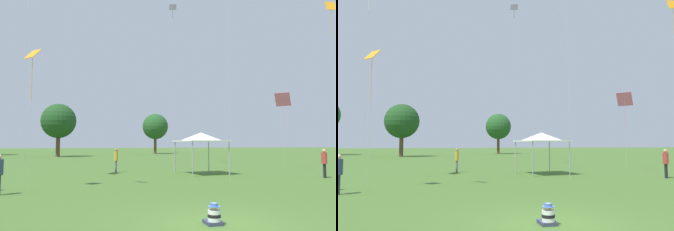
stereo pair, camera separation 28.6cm
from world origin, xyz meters
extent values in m
plane|color=#426628|center=(0.00, 0.00, 0.00)|extent=(300.00, 300.00, 0.00)
cube|color=#383D56|center=(-0.13, -0.02, 0.05)|extent=(0.44, 0.54, 0.10)
cylinder|color=white|center=(-0.13, -0.12, 0.25)|extent=(0.35, 0.35, 0.30)
cylinder|color=black|center=(-0.13, -0.12, 0.25)|extent=(0.36, 0.36, 0.08)
sphere|color=#DBAD89|center=(-0.13, -0.12, 0.49)|extent=(0.21, 0.21, 0.21)
cylinder|color=#4C70B7|center=(-0.13, -0.12, 0.49)|extent=(0.36, 0.36, 0.01)
cylinder|color=#4C70B7|center=(-0.13, -0.12, 0.54)|extent=(0.21, 0.21, 0.09)
cylinder|color=slate|center=(-1.47, 16.55, 0.44)|extent=(0.16, 0.16, 0.89)
cylinder|color=gold|center=(-1.47, 16.55, 1.24)|extent=(0.29, 0.29, 0.70)
sphere|color=#A37556|center=(-1.47, 16.55, 1.69)|extent=(0.24, 0.24, 0.24)
cylinder|color=#334260|center=(-7.20, 6.79, 1.18)|extent=(0.53, 0.53, 0.67)
sphere|color=#DBAD89|center=(-7.20, 6.79, 1.62)|extent=(0.23, 0.23, 0.23)
cylinder|color=black|center=(11.21, 9.58, 0.45)|extent=(0.26, 0.26, 0.90)
cylinder|color=#B23833|center=(11.21, 9.58, 1.26)|extent=(0.48, 0.48, 0.71)
sphere|color=tan|center=(11.21, 9.58, 1.72)|extent=(0.24, 0.24, 0.24)
cube|color=white|center=(4.38, 13.80, 2.36)|extent=(3.64, 3.64, 0.08)
cone|color=white|center=(4.38, 13.80, 2.69)|extent=(3.45, 3.45, 0.57)
cylinder|color=#99999E|center=(2.74, 14.97, 1.16)|extent=(0.07, 0.07, 2.32)
cylinder|color=#99999E|center=(5.55, 15.43, 1.16)|extent=(0.07, 0.07, 2.32)
cylinder|color=#99999E|center=(3.20, 12.16, 1.16)|extent=(0.07, 0.07, 2.32)
cylinder|color=#99999E|center=(6.01, 12.62, 1.16)|extent=(0.07, 0.07, 2.32)
cylinder|color=#BCB7A8|center=(4.78, 9.77, 10.74)|extent=(0.01, 0.01, 21.48)
cube|color=pink|center=(12.95, 16.68, 6.04)|extent=(1.37, 1.37, 1.10)
cylinder|color=pink|center=(12.95, 16.68, 4.61)|extent=(0.02, 0.02, 1.97)
cylinder|color=#BCB7A8|center=(12.95, 16.68, 3.02)|extent=(0.01, 0.01, 6.03)
cube|color=orange|center=(13.93, 11.59, 12.48)|extent=(0.79, 0.38, 0.72)
cylinder|color=orange|center=(13.93, 11.59, 11.22)|extent=(0.02, 0.02, 1.98)
cube|color=#1E2328|center=(4.76, 23.52, 16.44)|extent=(0.83, 0.55, 0.72)
cylinder|color=#1E2328|center=(4.76, 23.52, 15.68)|extent=(0.02, 0.02, 0.98)
cylinder|color=#BCB7A8|center=(4.76, 23.52, 8.22)|extent=(0.01, 0.01, 16.44)
cylinder|color=white|center=(-7.33, 12.47, 11.15)|extent=(0.02, 0.02, 1.34)
cylinder|color=#BCB7A8|center=(-7.33, 12.47, 6.15)|extent=(0.01, 0.01, 12.29)
cube|color=orange|center=(-6.24, 8.17, 6.55)|extent=(0.85, 0.85, 0.53)
cylinder|color=orange|center=(-6.24, 8.17, 5.26)|extent=(0.02, 0.02, 2.09)
cylinder|color=#BCB7A8|center=(-6.24, 8.17, 3.28)|extent=(0.01, 0.01, 6.55)
cylinder|color=brown|center=(10.11, 59.53, 2.14)|extent=(0.57, 0.57, 4.28)
sphere|color=#235123|center=(10.11, 59.53, 5.77)|extent=(5.41, 5.41, 5.41)
cylinder|color=brown|center=(-8.48, 48.16, 2.16)|extent=(0.66, 0.66, 4.33)
sphere|color=#1E471E|center=(-8.48, 48.16, 5.90)|extent=(5.71, 5.71, 5.71)
camera|label=1|loc=(-3.46, -8.62, 2.20)|focal=35.00mm
camera|label=2|loc=(-3.18, -8.68, 2.20)|focal=35.00mm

